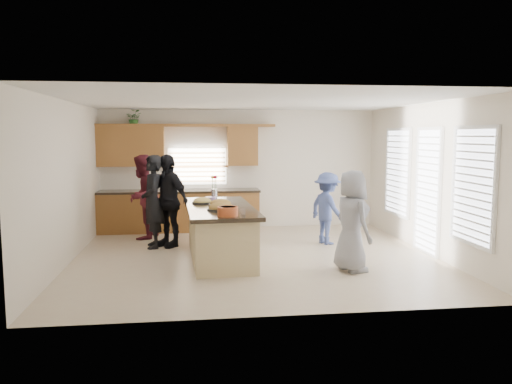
{
  "coord_description": "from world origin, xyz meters",
  "views": [
    {
      "loc": [
        -1.09,
        -8.82,
        2.21
      ],
      "look_at": [
        0.06,
        0.36,
        1.15
      ],
      "focal_mm": 35.0,
      "sensor_mm": 36.0,
      "label": 1
    }
  ],
  "objects": [
    {
      "name": "woman_left_mid",
      "position": [
        -2.18,
        1.92,
        0.9
      ],
      "size": [
        0.91,
        1.04,
        1.8
      ],
      "primitive_type": "imported",
      "rotation": [
        0.0,
        0.0,
        -1.88
      ],
      "color": "maroon",
      "rests_on": "ground"
    },
    {
      "name": "woman_left_front",
      "position": [
        -1.61,
        1.11,
        0.92
      ],
      "size": [
        1.07,
        1.08,
        1.84
      ],
      "primitive_type": "imported",
      "rotation": [
        0.0,
        0.0,
        -0.8
      ],
      "color": "black",
      "rests_on": "ground"
    },
    {
      "name": "back_cabinetry",
      "position": [
        -1.47,
        2.73,
        0.91
      ],
      "size": [
        4.08,
        0.66,
        2.46
      ],
      "color": "olive",
      "rests_on": "ground"
    },
    {
      "name": "clear_cup",
      "position": [
        -0.32,
        -1.03,
        1.0
      ],
      "size": [
        0.08,
        0.08,
        0.1
      ],
      "primitive_type": "cylinder",
      "color": "white",
      "rests_on": "island"
    },
    {
      "name": "room_shell",
      "position": [
        0.0,
        0.0,
        1.9
      ],
      "size": [
        6.52,
        6.02,
        2.81
      ],
      "color": "silver",
      "rests_on": "ground"
    },
    {
      "name": "plate_stack",
      "position": [
        -0.77,
        0.93,
        0.98
      ],
      "size": [
        0.22,
        0.22,
        0.05
      ],
      "primitive_type": "cylinder",
      "color": "#A57CB5",
      "rests_on": "island"
    },
    {
      "name": "flower_vase",
      "position": [
        -0.68,
        1.16,
        1.19
      ],
      "size": [
        0.14,
        0.14,
        0.45
      ],
      "color": "silver",
      "rests_on": "island"
    },
    {
      "name": "platter_front",
      "position": [
        -0.63,
        -0.45,
        0.98
      ],
      "size": [
        0.49,
        0.49,
        0.2
      ],
      "color": "black",
      "rests_on": "island"
    },
    {
      "name": "island",
      "position": [
        -0.64,
        -0.03,
        0.45
      ],
      "size": [
        1.28,
        2.75,
        0.95
      ],
      "rotation": [
        0.0,
        0.0,
        0.05
      ],
      "color": "#D0B981",
      "rests_on": "ground"
    },
    {
      "name": "potted_plant",
      "position": [
        -2.41,
        2.82,
        2.59
      ],
      "size": [
        0.37,
        0.33,
        0.37
      ],
      "primitive_type": "imported",
      "rotation": [
        0.0,
        0.0,
        -0.1
      ],
      "color": "#2D6729",
      "rests_on": "back_cabinetry"
    },
    {
      "name": "right_wall_glazing",
      "position": [
        3.22,
        -0.13,
        1.34
      ],
      "size": [
        0.06,
        4.0,
        2.25
      ],
      "color": "white",
      "rests_on": "ground"
    },
    {
      "name": "platter_mid",
      "position": [
        -0.62,
        0.09,
        0.98
      ],
      "size": [
        0.43,
        0.43,
        0.17
      ],
      "color": "black",
      "rests_on": "island"
    },
    {
      "name": "woman_right_front",
      "position": [
        1.44,
        -1.11,
        0.83
      ],
      "size": [
        0.71,
        0.91,
        1.65
      ],
      "primitive_type": "imported",
      "rotation": [
        0.0,
        0.0,
        1.82
      ],
      "color": "gray",
      "rests_on": "ground"
    },
    {
      "name": "salad_bowl",
      "position": [
        -0.57,
        -1.13,
        1.03
      ],
      "size": [
        0.33,
        0.33,
        0.15
      ],
      "color": "#C45023",
      "rests_on": "island"
    },
    {
      "name": "platter_back",
      "position": [
        -0.94,
        0.43,
        0.98
      ],
      "size": [
        0.38,
        0.38,
        0.15
      ],
      "color": "black",
      "rests_on": "island"
    },
    {
      "name": "floor",
      "position": [
        0.0,
        0.0,
        0.0
      ],
      "size": [
        6.5,
        6.5,
        0.0
      ],
      "primitive_type": "plane",
      "color": "beige",
      "rests_on": "ground"
    },
    {
      "name": "woman_right_back",
      "position": [
        1.6,
        0.93,
        0.73
      ],
      "size": [
        0.88,
        1.08,
        1.46
      ],
      "primitive_type": "imported",
      "rotation": [
        0.0,
        0.0,
        1.99
      ],
      "color": "#3B4A81",
      "rests_on": "ground"
    },
    {
      "name": "woman_left_back",
      "position": [
        -1.89,
        1.02,
        0.91
      ],
      "size": [
        0.53,
        0.72,
        1.83
      ],
      "primitive_type": "imported",
      "rotation": [
        0.0,
        0.0,
        -1.43
      ],
      "color": "black",
      "rests_on": "ground"
    }
  ]
}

